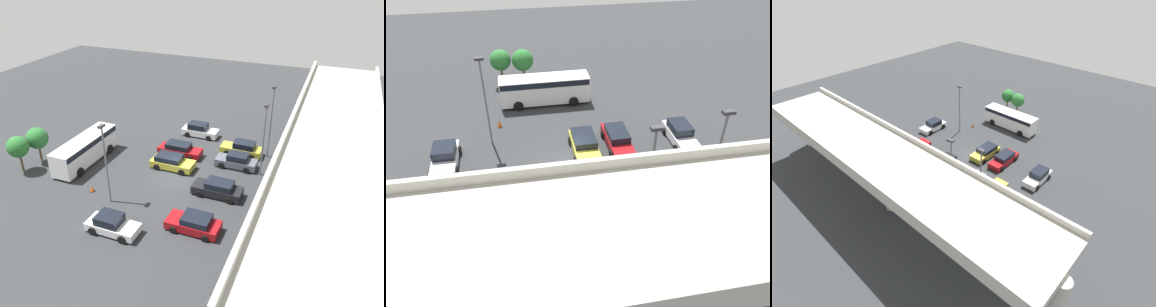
# 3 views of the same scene
# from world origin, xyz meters

# --- Properties ---
(ground_plane) EXTENTS (91.75, 91.75, 0.00)m
(ground_plane) POSITION_xyz_m (0.00, 0.00, 0.00)
(ground_plane) COLOR #2D3033
(highway_overpass) EXTENTS (40.88, 7.37, 8.03)m
(highway_overpass) POSITION_xyz_m (0.00, 14.01, 6.72)
(highway_overpass) COLOR #ADAAA0
(highway_overpass) RESTS_ON ground_plane
(parked_car_0) EXTENTS (1.98, 4.42, 1.65)m
(parked_car_0) POSITION_xyz_m (-9.78, -1.23, 0.76)
(parked_car_0) COLOR silver
(parked_car_0) RESTS_ON ground_plane
(parked_car_1) EXTENTS (2.02, 4.56, 1.59)m
(parked_car_1) POSITION_xyz_m (-7.08, 4.88, 0.74)
(parked_car_1) COLOR gold
(parked_car_1) RESTS_ON ground_plane
(parked_car_2) EXTENTS (2.01, 4.32, 1.57)m
(parked_car_2) POSITION_xyz_m (-4.16, 5.08, 0.73)
(parked_car_2) COLOR #515660
(parked_car_2) RESTS_ON ground_plane
(parked_car_3) EXTENTS (2.22, 4.56, 1.47)m
(parked_car_3) POSITION_xyz_m (-1.43, -1.18, 0.72)
(parked_car_3) COLOR gold
(parked_car_3) RESTS_ON ground_plane
(parked_car_4) EXTENTS (2.09, 4.68, 1.52)m
(parked_car_4) POSITION_xyz_m (1.53, 4.91, 0.72)
(parked_car_4) COLOR black
(parked_car_4) RESTS_ON ground_plane
(parked_car_5) EXTENTS (2.22, 4.45, 1.44)m
(parked_car_5) POSITION_xyz_m (6.98, 4.69, 0.68)
(parked_car_5) COLOR maroon
(parked_car_5) RESTS_ON ground_plane
(parked_car_6) EXTENTS (2.11, 4.40, 1.59)m
(parked_car_6) POSITION_xyz_m (9.66, -1.41, 0.73)
(parked_car_6) COLOR silver
(parked_car_6) RESTS_ON ground_plane
(parked_car_7) EXTENTS (2.04, 4.86, 1.46)m
(parked_car_7) POSITION_xyz_m (-4.32, -1.54, 0.70)
(parked_car_7) COLOR maroon
(parked_car_7) RESTS_ON ground_plane
(shuttle_bus) EXTENTS (8.79, 2.60, 2.78)m
(shuttle_bus) POSITION_xyz_m (0.83, -10.28, 1.66)
(shuttle_bus) COLOR white
(shuttle_bus) RESTS_ON ground_plane
(lamp_post_near_aisle) EXTENTS (0.70, 0.35, 7.68)m
(lamp_post_near_aisle) POSITION_xyz_m (-3.56, 7.77, 4.52)
(lamp_post_near_aisle) COLOR slate
(lamp_post_near_aisle) RESTS_ON ground_plane
(lamp_post_mid_lot) EXTENTS (0.70, 0.35, 7.64)m
(lamp_post_mid_lot) POSITION_xyz_m (6.11, -3.89, 4.50)
(lamp_post_mid_lot) COLOR slate
(lamp_post_mid_lot) RESTS_ON ground_plane
(lamp_post_by_overpass) EXTENTS (0.70, 0.35, 8.17)m
(lamp_post_by_overpass) POSITION_xyz_m (-7.62, 7.64, 4.77)
(lamp_post_by_overpass) COLOR slate
(lamp_post_by_overpass) RESTS_ON ground_plane
(tree_front_left) EXTENTS (2.29, 2.29, 3.96)m
(tree_front_left) POSITION_xyz_m (2.61, -14.88, 2.80)
(tree_front_left) COLOR brown
(tree_front_left) RESTS_ON ground_plane
(tree_front_centre) EXTENTS (2.21, 2.21, 3.96)m
(tree_front_centre) POSITION_xyz_m (4.95, -15.24, 2.83)
(tree_front_centre) COLOR brown
(tree_front_centre) RESTS_ON ground_plane
(traffic_cone) EXTENTS (0.44, 0.44, 0.70)m
(traffic_cone) POSITION_xyz_m (5.43, -6.37, 0.33)
(traffic_cone) COLOR black
(traffic_cone) RESTS_ON ground_plane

